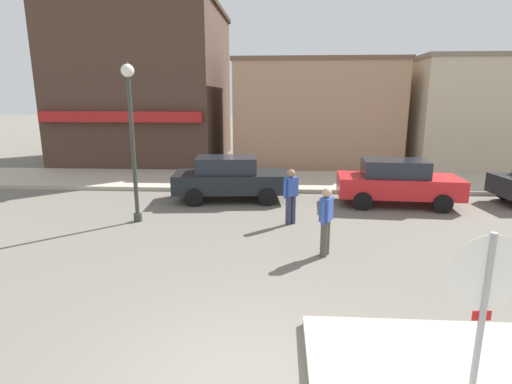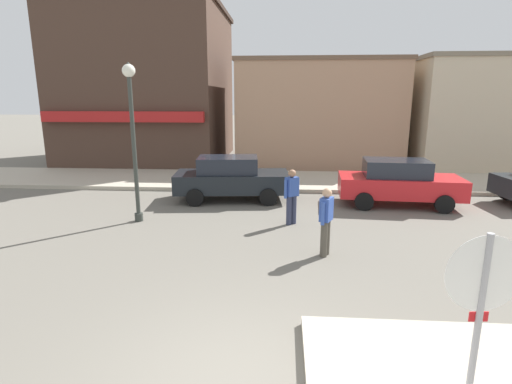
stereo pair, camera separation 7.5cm
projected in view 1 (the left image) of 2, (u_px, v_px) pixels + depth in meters
name	position (u px, v px, depth m)	size (l,w,h in m)	color
kerb_far	(270.00, 180.00, 17.36)	(80.00, 4.00, 0.15)	#B7AD99
stop_sign	(484.00, 305.00, 4.09)	(0.82, 0.09, 2.30)	#9E9EA3
lamp_post	(131.00, 121.00, 11.21)	(0.36, 0.36, 4.54)	#333833
parked_car_nearest	(230.00, 178.00, 14.19)	(4.15, 2.17, 1.56)	black
parked_car_second	(397.00, 182.00, 13.53)	(4.11, 2.10, 1.56)	red
pedestrian_crossing_near	(326.00, 220.00, 9.13)	(0.35, 0.54, 1.61)	#4C473D
pedestrian_crossing_far	(291.00, 195.00, 11.43)	(0.47, 0.43, 1.61)	#2D334C
building_corner_shop	(149.00, 86.00, 22.98)	(8.57, 9.16, 8.53)	#473328
building_storefront_left_near	(315.00, 113.00, 21.90)	(8.58, 5.69, 5.51)	tan
building_storefront_left_mid	(481.00, 113.00, 21.55)	(8.48, 7.50, 5.57)	beige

